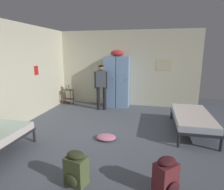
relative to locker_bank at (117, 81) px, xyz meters
The scene contains 11 objects.
ground_plane 2.77m from the locker_bank, 83.17° to the right, with size 9.12×9.12×0.00m, color #565B66.
room_backdrop 1.64m from the locker_bank, 131.13° to the right, with size 5.24×5.76×2.79m.
locker_bank is the anchor object (origin of this frame).
shelf_unit 2.05m from the locker_bank, behind, with size 0.38×0.30×0.57m.
bed_right 3.08m from the locker_bank, 40.03° to the right, with size 0.90×1.90×0.49m.
person_traveler 0.72m from the locker_bank, 128.73° to the right, with size 0.50×0.25×1.58m.
water_bottle 2.05m from the locker_bank, behind, with size 0.07×0.07×0.24m.
lotion_bottle 1.91m from the locker_bank, behind, with size 0.06×0.06×0.18m.
backpack_maroon 4.67m from the locker_bank, 70.27° to the right, with size 0.42×0.42×0.55m.
backpack_olive 4.53m from the locker_bank, 87.22° to the right, with size 0.37×0.38×0.55m.
clothes_pile_pink 3.00m from the locker_bank, 84.16° to the right, with size 0.46×0.38×0.11m.
Camera 1 is at (1.00, -4.32, 2.02)m, focal length 30.79 mm.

